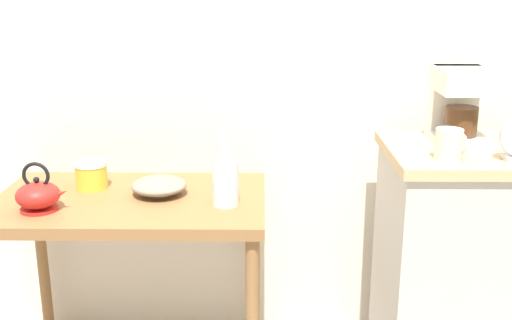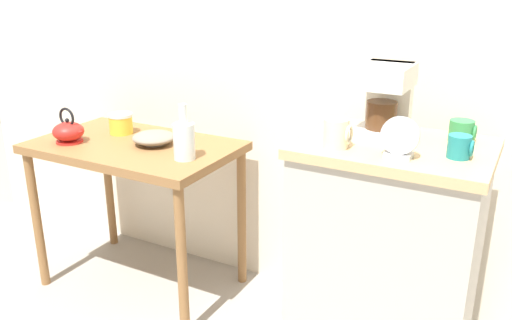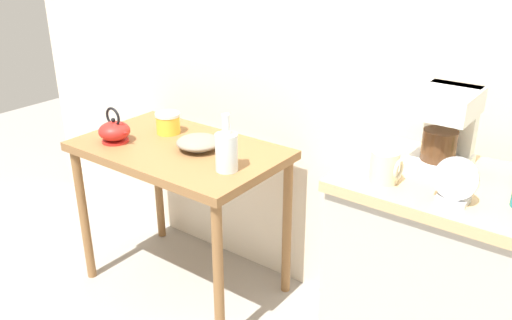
{
  "view_description": "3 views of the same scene",
  "coord_description": "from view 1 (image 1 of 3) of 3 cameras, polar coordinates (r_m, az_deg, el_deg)",
  "views": [
    {
      "loc": [
        -0.2,
        -1.99,
        1.48
      ],
      "look_at": [
        -0.22,
        -0.06,
        0.91
      ],
      "focal_mm": 42.99,
      "sensor_mm": 36.0,
      "label": 1
    },
    {
      "loc": [
        0.98,
        -1.79,
        1.5
      ],
      "look_at": [
        0.04,
        -0.06,
        0.81
      ],
      "focal_mm": 37.68,
      "sensor_mm": 36.0,
      "label": 2
    },
    {
      "loc": [
        0.96,
        -1.55,
        1.65
      ],
      "look_at": [
        -0.16,
        -0.05,
        0.84
      ],
      "focal_mm": 37.49,
      "sensor_mm": 36.0,
      "label": 3
    }
  ],
  "objects": [
    {
      "name": "bowl_stoneware",
      "position": [
        2.2,
        -9.01,
        -2.37
      ],
      "size": [
        0.2,
        0.2,
        0.06
      ],
      "color": "gray",
      "rests_on": "wooden_table"
    },
    {
      "name": "back_wall",
      "position": [
        2.45,
        7.91,
        14.31
      ],
      "size": [
        4.4,
        0.1,
        2.8
      ],
      "primitive_type": "cube",
      "color": "beige",
      "rests_on": "ground_plane"
    },
    {
      "name": "canister_enamel",
      "position": [
        2.32,
        -15.08,
        -1.34
      ],
      "size": [
        0.12,
        0.12,
        0.1
      ],
      "color": "gold",
      "rests_on": "wooden_table"
    },
    {
      "name": "kitchen_counter",
      "position": [
        2.36,
        19.49,
        -9.96
      ],
      "size": [
        0.66,
        0.5,
        0.94
      ],
      "color": "#BCB7AD",
      "rests_on": "ground_plane"
    },
    {
      "name": "glass_carafe_vase",
      "position": [
        2.07,
        -2.87,
        -1.93
      ],
      "size": [
        0.09,
        0.09,
        0.24
      ],
      "color": "silver",
      "rests_on": "wooden_table"
    },
    {
      "name": "wooden_table",
      "position": [
        2.24,
        -11.48,
        -5.67
      ],
      "size": [
        0.95,
        0.58,
        0.75
      ],
      "color": "olive",
      "rests_on": "ground_plane"
    },
    {
      "name": "teakettle",
      "position": [
        2.15,
        -19.58,
        -3.1
      ],
      "size": [
        0.18,
        0.14,
        0.17
      ],
      "color": "red",
      "rests_on": "wooden_table"
    },
    {
      "name": "coffee_maker",
      "position": [
        2.23,
        18.45,
        5.16
      ],
      "size": [
        0.18,
        0.22,
        0.26
      ],
      "color": "white",
      "rests_on": "kitchen_counter"
    },
    {
      "name": "mug_small_cream",
      "position": [
        2.01,
        17.55,
        1.4
      ],
      "size": [
        0.09,
        0.09,
        0.1
      ],
      "color": "beige",
      "rests_on": "kitchen_counter"
    }
  ]
}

